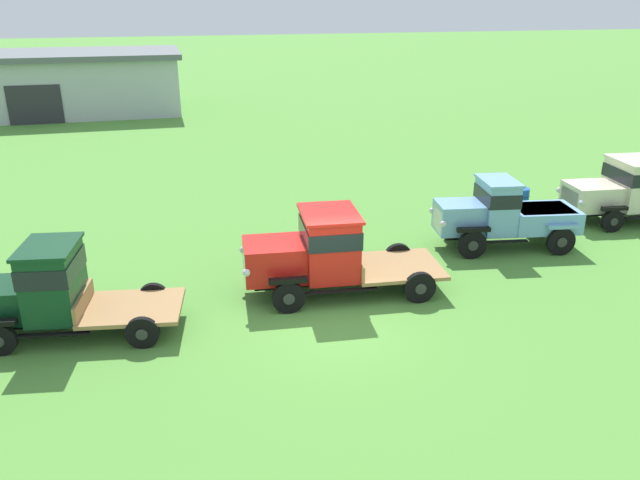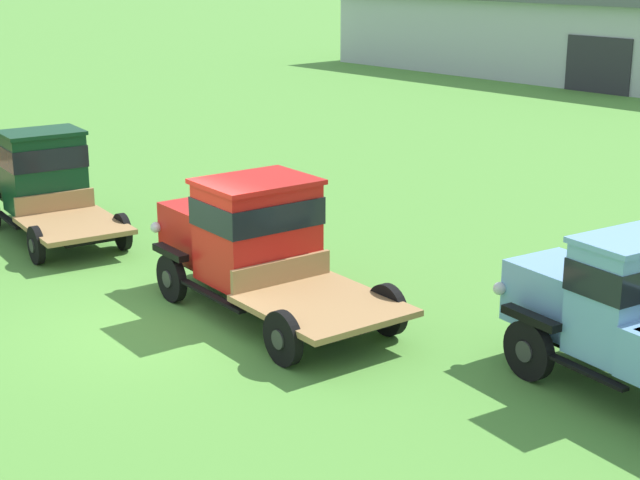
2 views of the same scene
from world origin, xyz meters
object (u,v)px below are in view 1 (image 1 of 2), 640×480
object	(u,v)px
vintage_truck_second_in_line	(49,289)
vintage_truck_midrow_center	(321,251)
vintage_truck_back_of_row	(626,189)
oil_drum_beside_row	(520,200)
vintage_truck_far_side	(503,214)

from	to	relation	value
vintage_truck_second_in_line	vintage_truck_midrow_center	bearing A→B (deg)	4.40
vintage_truck_back_of_row	vintage_truck_midrow_center	bearing A→B (deg)	-166.28
vintage_truck_back_of_row	oil_drum_beside_row	distance (m)	3.59
vintage_truck_second_in_line	oil_drum_beside_row	xyz separation A→B (m)	(15.58, 5.17, -0.69)
vintage_truck_midrow_center	vintage_truck_back_of_row	world-z (taller)	vintage_truck_midrow_center
vintage_truck_second_in_line	vintage_truck_midrow_center	distance (m)	6.74
vintage_truck_back_of_row	vintage_truck_second_in_line	bearing A→B (deg)	-169.58
vintage_truck_far_side	vintage_truck_second_in_line	bearing A→B (deg)	-170.21
vintage_truck_back_of_row	oil_drum_beside_row	xyz separation A→B (m)	(-3.06, 1.74, -0.69)
vintage_truck_second_in_line	vintage_truck_back_of_row	bearing A→B (deg)	10.42
vintage_truck_midrow_center	vintage_truck_far_side	size ratio (longest dim) A/B	1.18
vintage_truck_midrow_center	vintage_truck_far_side	distance (m)	6.66
vintage_truck_far_side	oil_drum_beside_row	world-z (taller)	vintage_truck_far_side
vintage_truck_second_in_line	vintage_truck_far_side	bearing A→B (deg)	9.79
vintage_truck_midrow_center	oil_drum_beside_row	size ratio (longest dim) A/B	5.97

